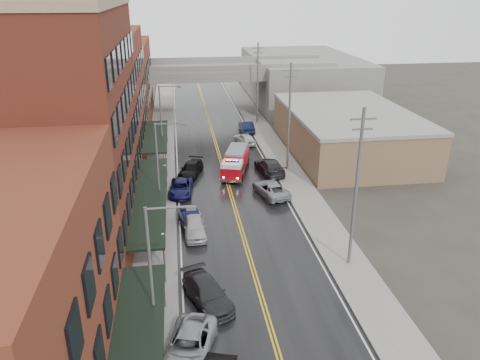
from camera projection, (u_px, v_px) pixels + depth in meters
road at (230, 190)px, 47.85m from camera, size 11.00×160.00×0.02m
sidewalk_left at (157, 194)px, 46.89m from camera, size 3.00×160.00×0.15m
sidewalk_right at (299, 186)px, 48.76m from camera, size 3.00×160.00×0.15m
curb_left at (174, 193)px, 47.10m from camera, size 0.30×160.00×0.15m
curb_right at (284, 187)px, 48.54m from camera, size 0.30×160.00×0.15m
brick_building_b at (69, 130)px, 36.32m from camera, size 9.00×20.00×18.00m
brick_building_c at (102, 100)px, 52.93m from camera, size 9.00×15.00×15.00m
brick_building_far at (119, 84)px, 69.53m from camera, size 9.00×20.00×12.00m
tan_building at (348, 133)px, 58.11m from camera, size 14.00×22.00×5.00m
right_far_block at (302, 78)px, 85.28m from camera, size 18.00×30.00×8.00m
awning_0 at (136, 360)px, 21.94m from camera, size 2.60×16.00×3.09m
awning_1 at (151, 196)px, 39.35m from camera, size 2.60×18.00×3.09m
awning_2 at (156, 136)px, 55.38m from camera, size 2.60×13.00×3.09m
globe_lamp_1 at (163, 243)px, 33.33m from camera, size 0.44×0.44×3.12m
globe_lamp_2 at (165, 173)px, 46.16m from camera, size 0.44×0.44×3.12m
street_lamp_0 at (155, 272)px, 24.89m from camera, size 2.64×0.22×9.00m
street_lamp_1 at (161, 167)px, 39.55m from camera, size 2.64×0.22×9.00m
street_lamp_2 at (163, 118)px, 54.21m from camera, size 2.64×0.22×9.00m
utility_pole_0 at (356, 187)px, 32.63m from camera, size 1.80×0.24×12.00m
utility_pole_1 at (289, 116)px, 50.96m from camera, size 1.80×0.24×12.00m
utility_pole_2 at (258, 82)px, 69.28m from camera, size 1.80×0.24×12.00m
overpass at (206, 77)px, 74.90m from camera, size 40.00×10.00×7.50m
fire_truck at (235, 162)px, 51.78m from camera, size 4.27×7.35×2.56m
parked_car_left_2 at (189, 346)px, 25.96m from camera, size 3.78×5.77×1.48m
parked_car_left_3 at (207, 293)px, 30.50m from camera, size 3.70×5.56×1.50m
parked_car_left_4 at (194, 226)px, 38.99m from camera, size 1.94×4.53×1.53m
parked_car_left_5 at (190, 219)px, 40.44m from camera, size 2.28×4.50×1.41m
parked_car_left_6 at (181, 188)px, 46.76m from camera, size 2.70×5.01×1.34m
parked_car_left_7 at (191, 169)px, 51.50m from camera, size 3.38×5.31×1.43m
parked_car_right_0 at (271, 189)px, 46.43m from camera, size 3.53×5.58×1.43m
parked_car_right_1 at (270, 166)px, 52.03m from camera, size 2.96×5.88×1.64m
parked_car_right_2 at (245, 139)px, 61.87m from camera, size 2.84×4.54×1.44m
parked_car_right_3 at (247, 127)px, 66.99m from camera, size 1.79×4.84×1.58m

